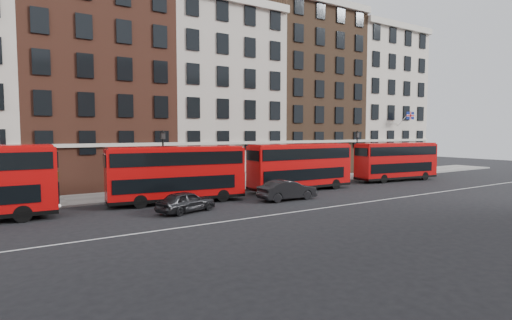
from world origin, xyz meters
TOP-DOWN VIEW (x-y plane):
  - ground at (0.00, 0.00)m, footprint 120.00×120.00m
  - pavement at (0.00, 10.50)m, footprint 80.00×5.00m
  - kerb at (0.00, 8.00)m, footprint 80.00×0.30m
  - road_centre_line at (0.00, -2.00)m, footprint 70.00×0.12m
  - building_terrace at (-0.31, 17.88)m, footprint 64.00×11.95m
  - bus_b at (-9.54, 5.46)m, footprint 10.31×3.73m
  - bus_c at (2.28, 5.46)m, footprint 10.15×2.73m
  - bus_d at (15.66, 5.46)m, footprint 10.06×3.53m
  - car_rear at (-10.31, 1.86)m, footprint 4.47×2.78m
  - car_front at (-1.75, 2.06)m, footprint 4.80×1.80m
  - lamp_post_left at (-9.34, 8.87)m, footprint 0.44×0.44m
  - lamp_post_right at (13.12, 8.78)m, footprint 0.44×0.44m
  - traffic_light at (23.00, 8.10)m, footprint 0.25×0.45m
  - iron_railings at (0.00, 12.70)m, footprint 6.60×0.06m

SIDE VIEW (x-z plane):
  - ground at x=0.00m, z-range 0.00..0.00m
  - road_centre_line at x=0.00m, z-range 0.00..0.01m
  - pavement at x=0.00m, z-range 0.00..0.15m
  - kerb at x=0.00m, z-range 0.00..0.16m
  - iron_railings at x=0.00m, z-range 0.15..1.15m
  - car_rear at x=-10.31m, z-range 0.00..1.42m
  - car_front at x=-1.75m, z-range 0.00..1.57m
  - bus_d at x=15.66m, z-range 0.15..4.29m
  - bus_c at x=2.28m, z-range 0.15..4.39m
  - bus_b at x=-9.54m, z-range 0.15..4.39m
  - traffic_light at x=23.00m, z-range 0.81..4.08m
  - lamp_post_left at x=-9.34m, z-range 0.42..5.74m
  - lamp_post_right at x=13.12m, z-range 0.42..5.74m
  - building_terrace at x=-0.31m, z-range -0.76..21.24m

